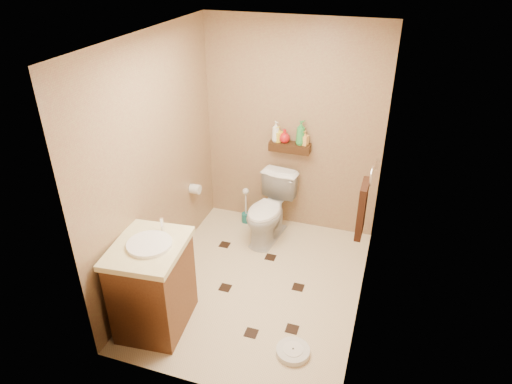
% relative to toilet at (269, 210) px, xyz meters
% --- Properties ---
extents(ground, '(2.50, 2.50, 0.00)m').
position_rel_toilet_xyz_m(ground, '(0.13, -0.83, -0.37)').
color(ground, beige).
rests_on(ground, ground).
extents(wall_back, '(2.00, 0.04, 2.40)m').
position_rel_toilet_xyz_m(wall_back, '(0.13, 0.42, 0.83)').
color(wall_back, '#9D8159').
rests_on(wall_back, ground).
extents(wall_front, '(2.00, 0.04, 2.40)m').
position_rel_toilet_xyz_m(wall_front, '(0.13, -2.08, 0.83)').
color(wall_front, '#9D8159').
rests_on(wall_front, ground).
extents(wall_left, '(0.04, 2.50, 2.40)m').
position_rel_toilet_xyz_m(wall_left, '(-0.87, -0.83, 0.83)').
color(wall_left, '#9D8159').
rests_on(wall_left, ground).
extents(wall_right, '(0.04, 2.50, 2.40)m').
position_rel_toilet_xyz_m(wall_right, '(1.13, -0.83, 0.83)').
color(wall_right, '#9D8159').
rests_on(wall_right, ground).
extents(ceiling, '(2.00, 2.50, 0.02)m').
position_rel_toilet_xyz_m(ceiling, '(0.13, -0.83, 2.03)').
color(ceiling, white).
rests_on(ceiling, wall_back).
extents(wall_shelf, '(0.46, 0.14, 0.10)m').
position_rel_toilet_xyz_m(wall_shelf, '(0.13, 0.34, 0.65)').
color(wall_shelf, '#3D2510').
rests_on(wall_shelf, wall_back).
extents(floor_accents, '(1.15, 1.27, 0.01)m').
position_rel_toilet_xyz_m(floor_accents, '(0.16, -0.86, -0.37)').
color(floor_accents, black).
rests_on(floor_accents, ground).
extents(toilet, '(0.52, 0.79, 0.75)m').
position_rel_toilet_xyz_m(toilet, '(0.00, 0.00, 0.00)').
color(toilet, white).
rests_on(toilet, ground).
extents(vanity, '(0.64, 0.75, 0.99)m').
position_rel_toilet_xyz_m(vanity, '(-0.57, -1.59, 0.07)').
color(vanity, brown).
rests_on(vanity, ground).
extents(bathroom_scale, '(0.33, 0.33, 0.06)m').
position_rel_toilet_xyz_m(bathroom_scale, '(0.68, -1.57, -0.35)').
color(bathroom_scale, silver).
rests_on(bathroom_scale, ground).
extents(toilet_brush, '(0.11, 0.11, 0.46)m').
position_rel_toilet_xyz_m(toilet_brush, '(-0.36, 0.24, -0.21)').
color(toilet_brush, '#196766').
rests_on(toilet_brush, ground).
extents(towel_ring, '(0.12, 0.30, 0.76)m').
position_rel_toilet_xyz_m(towel_ring, '(1.04, -0.58, 0.57)').
color(towel_ring, silver).
rests_on(towel_ring, wall_right).
extents(toilet_paper, '(0.12, 0.11, 0.12)m').
position_rel_toilet_xyz_m(toilet_paper, '(-0.81, -0.18, 0.23)').
color(toilet_paper, silver).
rests_on(toilet_paper, wall_left).
extents(bottle_a, '(0.13, 0.13, 0.23)m').
position_rel_toilet_xyz_m(bottle_a, '(-0.03, 0.34, 0.81)').
color(bottle_a, white).
rests_on(bottle_a, wall_shelf).
extents(bottle_b, '(0.11, 0.11, 0.17)m').
position_rel_toilet_xyz_m(bottle_b, '(-0.00, 0.34, 0.78)').
color(bottle_b, yellow).
rests_on(bottle_b, wall_shelf).
extents(bottle_c, '(0.12, 0.12, 0.15)m').
position_rel_toilet_xyz_m(bottle_c, '(0.07, 0.34, 0.77)').
color(bottle_c, red).
rests_on(bottle_c, wall_shelf).
extents(bottle_d, '(0.15, 0.15, 0.27)m').
position_rel_toilet_xyz_m(bottle_d, '(0.25, 0.34, 0.83)').
color(bottle_d, green).
rests_on(bottle_d, wall_shelf).
extents(bottle_e, '(0.09, 0.09, 0.16)m').
position_rel_toilet_xyz_m(bottle_e, '(0.29, 0.34, 0.78)').
color(bottle_e, '#EBAD4E').
rests_on(bottle_e, wall_shelf).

